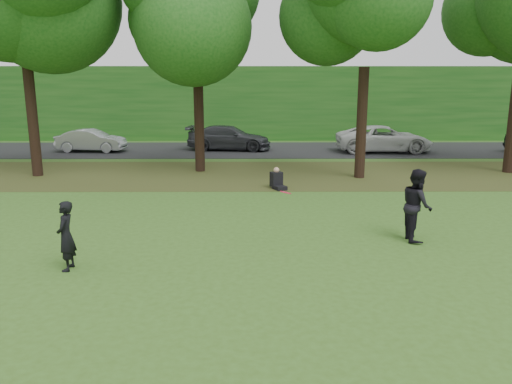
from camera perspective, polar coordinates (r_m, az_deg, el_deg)
ground at (r=9.66m, az=3.11°, el=-12.46°), size 120.00×120.00×0.00m
leaf_litter at (r=22.12m, az=1.13°, el=2.02°), size 60.00×7.00×0.01m
street at (r=30.01m, az=0.75°, el=4.86°), size 70.00×7.00×0.02m
far_hedge at (r=35.77m, az=0.58°, el=10.13°), size 70.00×3.00×5.00m
player_left at (r=11.67m, az=-20.90°, el=-4.72°), size 0.39×0.58×1.56m
player_right at (r=13.54m, az=17.90°, el=-1.42°), size 0.75×0.95×1.89m
parked_cars at (r=29.19m, az=3.07°, el=6.05°), size 39.51×3.42×1.51m
frisbee at (r=12.00m, az=3.41°, el=-0.05°), size 0.37×0.37×0.12m
seated_person at (r=19.19m, az=2.44°, el=1.29°), size 0.67×0.83×0.83m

